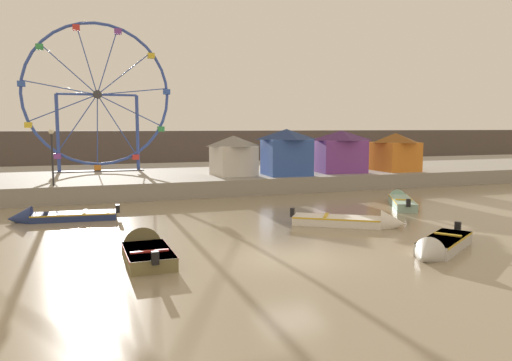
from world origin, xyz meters
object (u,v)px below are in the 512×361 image
(motorboat_pale_grey, at_px, (438,247))
(carnival_booth_blue_tent, at_px, (286,151))
(motorboat_navy_blue, at_px, (53,217))
(motorboat_olive_wood, at_px, (145,250))
(carnival_booth_orange_canopy, at_px, (395,151))
(carnival_booth_white_ticket, at_px, (233,155))
(carnival_booth_purple_stall, at_px, (341,151))
(motorboat_seafoam, at_px, (400,200))
(ferris_wheel_blue_frame, at_px, (97,97))
(promenade_lamp_near, at_px, (52,148))
(motorboat_white_red_stripe, at_px, (358,221))

(motorboat_pale_grey, height_order, carnival_booth_blue_tent, carnival_booth_blue_tent)
(motorboat_navy_blue, height_order, motorboat_olive_wood, motorboat_olive_wood)
(carnival_booth_orange_canopy, distance_m, carnival_booth_white_ticket, 14.07)
(motorboat_navy_blue, xyz_separation_m, carnival_booth_white_ticket, (12.50, 8.75, 2.53))
(carnival_booth_purple_stall, height_order, carnival_booth_white_ticket, carnival_booth_purple_stall)
(motorboat_navy_blue, bearing_deg, carnival_booth_white_ticket, -139.85)
(carnival_booth_blue_tent, bearing_deg, motorboat_olive_wood, -123.46)
(carnival_booth_white_ticket, bearing_deg, motorboat_seafoam, -57.67)
(carnival_booth_orange_canopy, height_order, carnival_booth_purple_stall, carnival_booth_purple_stall)
(motorboat_navy_blue, xyz_separation_m, ferris_wheel_blue_frame, (2.95, 15.80, 7.09))
(motorboat_olive_wood, bearing_deg, promenade_lamp_near, 13.51)
(promenade_lamp_near, bearing_deg, motorboat_olive_wood, -75.68)
(carnival_booth_orange_canopy, xyz_separation_m, carnival_booth_purple_stall, (-5.13, 0.06, 0.11))
(carnival_booth_white_ticket, bearing_deg, carnival_booth_blue_tent, -20.96)
(motorboat_white_red_stripe, xyz_separation_m, ferris_wheel_blue_frame, (-11.26, 22.32, 7.07))
(carnival_booth_white_ticket, bearing_deg, motorboat_navy_blue, -149.79)
(motorboat_pale_grey, xyz_separation_m, motorboat_olive_wood, (-10.71, 3.25, -0.01))
(carnival_booth_blue_tent, relative_size, carnival_booth_purple_stall, 0.92)
(motorboat_pale_grey, xyz_separation_m, carnival_booth_purple_stall, (7.09, 20.13, 2.67))
(motorboat_olive_wood, distance_m, carnival_booth_orange_canopy, 28.56)
(carnival_booth_purple_stall, distance_m, carnival_booth_white_ticket, 8.95)
(motorboat_olive_wood, distance_m, carnival_booth_white_ticket, 19.90)
(motorboat_pale_grey, height_order, motorboat_navy_blue, motorboat_pale_grey)
(motorboat_olive_wood, xyz_separation_m, ferris_wheel_blue_frame, (-0.66, 24.69, 7.04))
(motorboat_olive_wood, bearing_deg, motorboat_white_red_stripe, -78.20)
(motorboat_navy_blue, relative_size, motorboat_olive_wood, 1.35)
(motorboat_seafoam, height_order, motorboat_white_red_stripe, motorboat_white_red_stripe)
(ferris_wheel_blue_frame, bearing_deg, carnival_booth_blue_tent, -31.32)
(motorboat_seafoam, height_order, carnival_booth_white_ticket, carnival_booth_white_ticket)
(motorboat_olive_wood, bearing_deg, carnival_booth_blue_tent, -38.62)
(carnival_booth_orange_canopy, bearing_deg, carnival_booth_blue_tent, -177.85)
(carnival_booth_blue_tent, height_order, carnival_booth_purple_stall, carnival_booth_blue_tent)
(motorboat_navy_blue, xyz_separation_m, promenade_lamp_near, (-0.21, 6.09, 3.31))
(motorboat_navy_blue, distance_m, motorboat_seafoam, 20.33)
(carnival_booth_blue_tent, relative_size, promenade_lamp_near, 1.11)
(ferris_wheel_blue_frame, relative_size, carnival_booth_orange_canopy, 3.14)
(motorboat_seafoam, distance_m, carnival_booth_purple_stall, 9.96)
(motorboat_seafoam, relative_size, promenade_lamp_near, 1.53)
(ferris_wheel_blue_frame, distance_m, carnival_booth_purple_stall, 20.52)
(motorboat_seafoam, bearing_deg, ferris_wheel_blue_frame, 73.38)
(motorboat_navy_blue, xyz_separation_m, carnival_booth_blue_tent, (16.41, 7.61, 2.79))
(ferris_wheel_blue_frame, height_order, carnival_booth_purple_stall, ferris_wheel_blue_frame)
(motorboat_pale_grey, relative_size, carnival_booth_blue_tent, 1.15)
(motorboat_pale_grey, bearing_deg, promenade_lamp_near, -84.98)
(motorboat_white_red_stripe, bearing_deg, ferris_wheel_blue_frame, 150.68)
(carnival_booth_purple_stall, xyz_separation_m, promenade_lamp_near, (-21.62, -1.90, 0.58))
(motorboat_navy_blue, height_order, carnival_booth_orange_canopy, carnival_booth_orange_canopy)
(carnival_booth_purple_stall, bearing_deg, carnival_booth_white_ticket, -179.20)
(carnival_booth_blue_tent, height_order, carnival_booth_orange_canopy, carnival_booth_blue_tent)
(carnival_booth_white_ticket, bearing_deg, carnival_booth_purple_stall, -9.61)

